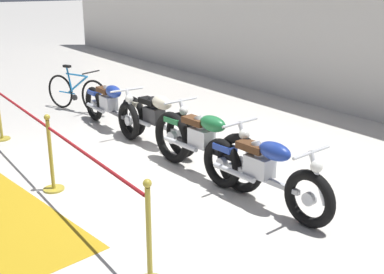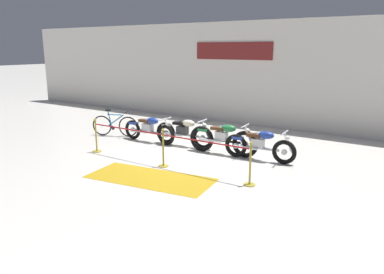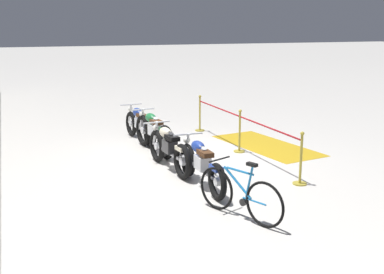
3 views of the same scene
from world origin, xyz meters
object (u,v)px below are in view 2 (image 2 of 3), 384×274
object	(u,v)px
stanchion_mid_right	(250,171)
motorcycle_blue_3	(260,145)
motorcycle_cream_1	(184,132)
stanchion_mid_left	(163,154)
bicycle	(115,125)
stanchion_far_left	(132,137)
floor_banner	(150,178)
motorcycle_blue_0	(149,129)
motorcycle_green_2	(223,139)

from	to	relation	value
stanchion_mid_right	motorcycle_blue_3	bearing A→B (deg)	107.75
motorcycle_cream_1	stanchion_mid_left	xyz separation A→B (m)	(0.77, -2.07, -0.11)
motorcycle_cream_1	stanchion_mid_left	world-z (taller)	stanchion_mid_left
bicycle	stanchion_far_left	distance (m)	3.17
stanchion_mid_right	floor_banner	world-z (taller)	stanchion_mid_right
motorcycle_blue_0	motorcycle_cream_1	bearing A→B (deg)	9.47
bicycle	stanchion_mid_right	xyz separation A→B (m)	(6.26, -1.86, -0.04)
motorcycle_cream_1	stanchion_far_left	bearing A→B (deg)	-100.03
motorcycle_blue_0	stanchion_far_left	world-z (taller)	stanchion_far_left
stanchion_far_left	stanchion_mid_right	bearing A→B (deg)	0.00
stanchion_mid_right	stanchion_far_left	bearing A→B (deg)	180.00
stanchion_far_left	floor_banner	distance (m)	1.85
motorcycle_cream_1	bicycle	xyz separation A→B (m)	(-2.92, -0.21, -0.07)
motorcycle_cream_1	stanchion_mid_left	distance (m)	2.21
motorcycle_cream_1	motorcycle_blue_3	world-z (taller)	motorcycle_cream_1
motorcycle_green_2	stanchion_mid_right	world-z (taller)	stanchion_mid_right
motorcycle_blue_0	motorcycle_blue_3	distance (m)	4.01
motorcycle_green_2	floor_banner	size ratio (longest dim) A/B	0.70
stanchion_mid_right	motorcycle_green_2	bearing A→B (deg)	132.95
motorcycle_cream_1	motorcycle_blue_3	distance (m)	2.71
motorcycle_green_2	stanchion_far_left	distance (m)	2.72
stanchion_far_left	floor_banner	bearing A→B (deg)	-32.84
motorcycle_cream_1	floor_banner	world-z (taller)	motorcycle_cream_1
motorcycle_cream_1	bicycle	size ratio (longest dim) A/B	1.30
motorcycle_green_2	floor_banner	xyz separation A→B (m)	(-0.45, -2.88, -0.48)
motorcycle_blue_3	stanchion_mid_left	xyz separation A→B (m)	(-1.94, -1.97, -0.09)
motorcycle_cream_1	stanchion_mid_right	size ratio (longest dim) A/B	2.03
stanchion_mid_right	floor_banner	distance (m)	2.47
motorcycle_blue_3	floor_banner	size ratio (longest dim) A/B	0.67
bicycle	stanchion_mid_right	world-z (taller)	stanchion_mid_right
motorcycle_cream_1	bicycle	distance (m)	2.93
stanchion_far_left	floor_banner	size ratio (longest dim) A/B	1.67
stanchion_mid_left	motorcycle_blue_0	bearing A→B (deg)	138.21
motorcycle_blue_0	motorcycle_green_2	distance (m)	2.83
motorcycle_cream_1	stanchion_far_left	distance (m)	2.11
motorcycle_blue_0	motorcycle_cream_1	size ratio (longest dim) A/B	1.01
motorcycle_green_2	floor_banner	world-z (taller)	motorcycle_green_2
stanchion_far_left	motorcycle_green_2	bearing A→B (deg)	45.74
motorcycle_green_2	stanchion_far_left	world-z (taller)	stanchion_far_left
bicycle	stanchion_far_left	size ratio (longest dim) A/B	0.31
motorcycle_green_2	stanchion_mid_right	size ratio (longest dim) A/B	2.11
motorcycle_blue_3	stanchion_mid_left	bearing A→B (deg)	-134.50
bicycle	stanchion_far_left	bearing A→B (deg)	-36.02
motorcycle_blue_3	stanchion_mid_left	world-z (taller)	stanchion_mid_left
bicycle	stanchion_mid_left	distance (m)	4.14
stanchion_mid_left	floor_banner	size ratio (longest dim) A/B	0.33
motorcycle_blue_0	bicycle	xyz separation A→B (m)	(-1.62, 0.00, -0.06)
bicycle	motorcycle_green_2	bearing A→B (deg)	1.11
stanchion_far_left	floor_banner	world-z (taller)	stanchion_far_left
motorcycle_green_2	stanchion_mid_left	size ratio (longest dim) A/B	2.11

